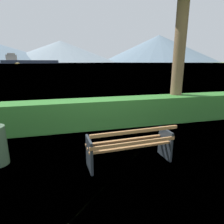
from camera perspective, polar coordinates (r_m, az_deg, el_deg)
name	(u,v)px	position (r m, az deg, el deg)	size (l,w,h in m)	color
ground_plane	(129,162)	(4.37, 5.05, -14.66)	(1400.00, 1400.00, 0.00)	olive
water_surface	(62,63)	(310.63, -14.67, 13.89)	(620.00, 620.00, 0.00)	slate
park_bench	(130,145)	(4.13, 5.51, -9.85)	(1.86, 0.67, 0.87)	olive
hedge_row	(104,113)	(6.49, -2.35, -0.22)	(10.80, 0.83, 0.93)	#2D6B28
cargo_ship_large	(26,61)	(265.30, -24.14, 13.76)	(66.25, 23.85, 11.83)	#2D384C
fishing_boat_near	(17,63)	(222.82, -26.29, 12.88)	(5.41, 5.56, 1.66)	gold
distant_hills	(61,49)	(553.21, -14.99, 17.58)	(891.66, 433.61, 78.55)	slate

